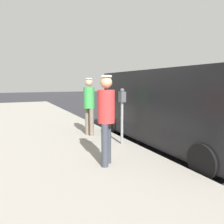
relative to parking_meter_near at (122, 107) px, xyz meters
name	(u,v)px	position (x,y,z in m)	size (l,w,h in m)	color
ground_plane	(184,152)	(-1.35, 0.95, -1.18)	(80.00, 80.00, 0.00)	#2D2D33
sidewalk_slab	(47,173)	(2.15, 0.95, -1.11)	(5.00, 32.00, 0.15)	#9E998E
parking_meter_near	(122,107)	(0.00, 0.00, 0.00)	(0.14, 0.18, 1.52)	gray
pedestrian_in_red	(106,114)	(1.00, 1.21, 0.02)	(0.34, 0.34, 1.81)	#383D47
pedestrian_in_green	(89,102)	(0.46, -1.34, 0.02)	(0.34, 0.35, 1.81)	#726656
parked_van	(172,106)	(-1.50, 0.26, -0.03)	(2.13, 5.20, 2.15)	black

